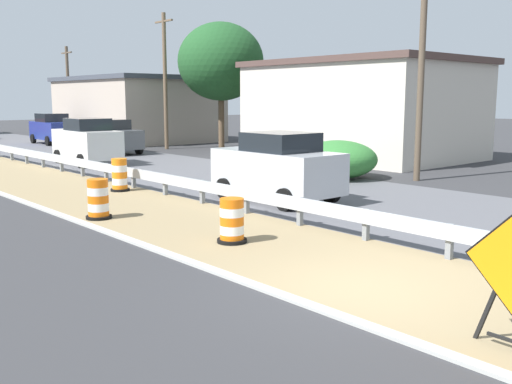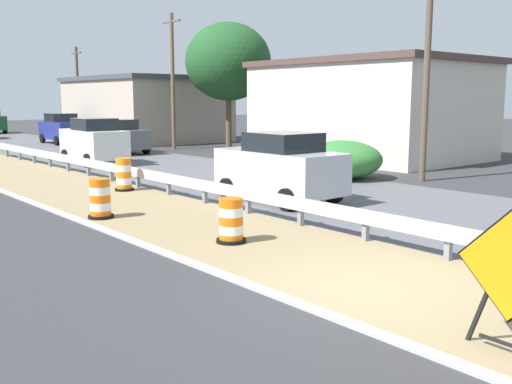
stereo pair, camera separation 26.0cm
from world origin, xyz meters
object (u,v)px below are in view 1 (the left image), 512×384
(car_trailing_near_lane, at_px, (53,129))
(traffic_barrel_close, at_px, (98,201))
(utility_pole_mid, at_px, (165,79))
(car_lead_near_lane, at_px, (87,141))
(car_mid_far_lane, at_px, (112,137))
(utility_pole_near, at_px, (422,61))
(utility_pole_far, at_px, (68,90))
(traffic_barrel_mid, at_px, (120,176))
(traffic_barrel_nearest, at_px, (232,223))
(car_trailing_far_lane, at_px, (277,167))

(car_trailing_near_lane, bearing_deg, traffic_barrel_close, -18.26)
(utility_pole_mid, bearing_deg, car_lead_near_lane, -148.00)
(car_mid_far_lane, relative_size, utility_pole_near, 0.47)
(utility_pole_far, bearing_deg, traffic_barrel_mid, -110.85)
(traffic_barrel_nearest, bearing_deg, utility_pole_near, 14.02)
(traffic_barrel_close, relative_size, car_mid_far_lane, 0.26)
(traffic_barrel_mid, xyz_separation_m, car_lead_near_lane, (2.81, 8.34, 0.58))
(car_trailing_far_lane, xyz_separation_m, utility_pole_near, (6.99, -0.31, 3.39))
(traffic_barrel_nearest, xyz_separation_m, traffic_barrel_close, (-1.00, 4.26, 0.03))
(car_trailing_near_lane, relative_size, utility_pole_far, 0.60)
(car_trailing_near_lane, relative_size, car_trailing_far_lane, 1.05)
(car_mid_far_lane, relative_size, utility_pole_mid, 0.50)
(traffic_barrel_nearest, relative_size, utility_pole_far, 0.14)
(traffic_barrel_close, height_order, car_lead_near_lane, car_lead_near_lane)
(traffic_barrel_nearest, xyz_separation_m, utility_pole_far, (12.32, 36.05, 3.30))
(traffic_barrel_mid, xyz_separation_m, car_trailing_near_lane, (6.60, 21.57, 0.53))
(car_trailing_far_lane, bearing_deg, traffic_barrel_mid, 28.83)
(traffic_barrel_nearest, height_order, car_trailing_far_lane, car_trailing_far_lane)
(traffic_barrel_mid, bearing_deg, car_trailing_near_lane, 72.98)
(utility_pole_near, bearing_deg, traffic_barrel_close, 173.35)
(car_trailing_near_lane, height_order, utility_pole_far, utility_pole_far)
(traffic_barrel_nearest, distance_m, car_mid_far_lane, 21.93)
(traffic_barrel_close, height_order, utility_pole_far, utility_pole_far)
(car_lead_near_lane, xyz_separation_m, car_trailing_far_lane, (-0.14, -13.22, -0.04))
(car_trailing_near_lane, bearing_deg, car_lead_near_lane, -14.21)
(utility_pole_far, bearing_deg, utility_pole_mid, -91.92)
(car_lead_near_lane, distance_m, car_mid_far_lane, 5.36)
(utility_pole_far, bearing_deg, traffic_barrel_close, -112.73)
(car_mid_far_lane, bearing_deg, traffic_barrel_close, -29.00)
(traffic_barrel_nearest, xyz_separation_m, car_trailing_far_lane, (4.31, 3.14, 0.61))
(car_mid_far_lane, height_order, car_trailing_far_lane, car_trailing_far_lane)
(car_trailing_far_lane, xyz_separation_m, utility_pole_mid, (7.50, 17.82, 3.18))
(car_lead_near_lane, height_order, car_mid_far_lane, car_lead_near_lane)
(car_mid_far_lane, bearing_deg, traffic_barrel_mid, -26.92)
(traffic_barrel_mid, distance_m, car_mid_far_lane, 13.93)
(car_lead_near_lane, bearing_deg, car_mid_far_lane, -37.78)
(utility_pole_far, bearing_deg, car_lead_near_lane, -111.78)
(traffic_barrel_mid, height_order, utility_pole_mid, utility_pole_mid)
(traffic_barrel_close, xyz_separation_m, traffic_barrel_mid, (2.64, 3.76, 0.03))
(utility_pole_near, bearing_deg, utility_pole_far, 88.25)
(car_trailing_near_lane, distance_m, utility_pole_near, 27.16)
(car_trailing_far_lane, height_order, utility_pole_far, utility_pole_far)
(car_lead_near_lane, xyz_separation_m, utility_pole_far, (7.87, 19.70, 2.66))
(utility_pole_near, bearing_deg, car_mid_far_lane, 100.95)
(car_trailing_far_lane, height_order, utility_pole_near, utility_pole_near)
(car_mid_far_lane, distance_m, utility_pole_mid, 5.12)
(traffic_barrel_nearest, relative_size, utility_pole_mid, 0.12)
(traffic_barrel_mid, bearing_deg, traffic_barrel_nearest, -101.55)
(car_mid_far_lane, xyz_separation_m, car_trailing_far_lane, (-3.58, -17.32, 0.08))
(traffic_barrel_mid, bearing_deg, car_lead_near_lane, 71.38)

